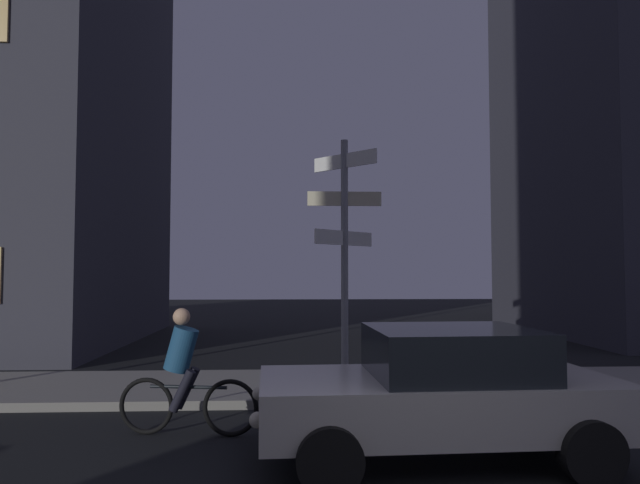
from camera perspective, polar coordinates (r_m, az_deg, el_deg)
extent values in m
cube|color=gray|center=(10.52, 4.73, -13.93)|extent=(40.00, 2.75, 0.14)
cylinder|color=gray|center=(9.64, 2.43, -2.12)|extent=(0.12, 0.12, 4.15)
cube|color=white|center=(9.82, 2.41, 7.98)|extent=(0.97, 0.97, 0.24)
cube|color=beige|center=(9.72, 2.42, 4.27)|extent=(1.24, 0.03, 0.24)
cube|color=white|center=(9.66, 2.43, 0.39)|extent=(1.05, 1.05, 0.24)
cube|color=beige|center=(6.78, 11.34, -15.17)|extent=(3.95, 1.96, 0.57)
cube|color=#23282D|center=(6.74, 12.88, -10.49)|extent=(1.85, 1.73, 0.53)
cylinder|color=black|center=(5.76, 0.97, -20.70)|extent=(0.65, 0.25, 0.64)
cylinder|color=black|center=(7.49, -0.56, -16.51)|extent=(0.65, 0.25, 0.64)
cylinder|color=black|center=(6.54, 25.20, -18.26)|extent=(0.65, 0.25, 0.64)
cylinder|color=black|center=(8.10, 18.51, -15.31)|extent=(0.65, 0.25, 0.64)
sphere|color=#F9EFCC|center=(5.92, -6.20, -17.03)|extent=(0.16, 0.16, 0.16)
sphere|color=#F9EFCC|center=(7.12, -6.02, -14.62)|extent=(0.16, 0.16, 0.16)
torus|color=black|center=(7.68, -8.80, -15.82)|extent=(0.72, 0.17, 0.72)
torus|color=black|center=(8.02, -16.71, -15.18)|extent=(0.72, 0.17, 0.72)
cylinder|color=black|center=(7.78, -12.82, -13.74)|extent=(1.00, 0.19, 0.04)
cylinder|color=navy|center=(7.74, -13.50, -10.23)|extent=(0.49, 0.38, 0.61)
sphere|color=tan|center=(7.69, -13.46, -7.16)|extent=(0.22, 0.22, 0.22)
cylinder|color=black|center=(7.88, -12.97, -13.81)|extent=(0.36, 0.17, 0.55)
cylinder|color=black|center=(7.72, -13.41, -14.04)|extent=(0.36, 0.17, 0.55)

